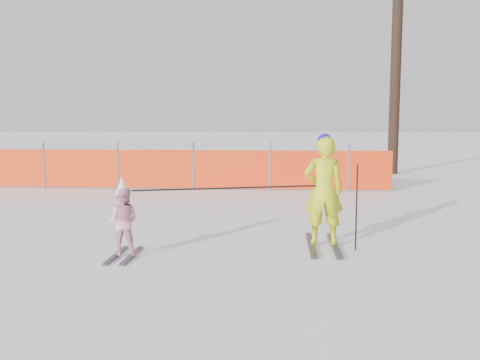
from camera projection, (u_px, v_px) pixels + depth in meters
name	position (u px, v px, depth m)	size (l,w,h in m)	color
ground	(237.00, 257.00, 7.29)	(120.00, 120.00, 0.00)	white
adult	(324.00, 191.00, 7.80)	(0.59, 1.48, 1.67)	black
child	(123.00, 220.00, 7.26)	(0.45, 0.96, 1.11)	black
ski_poles	(269.00, 194.00, 7.53)	(3.11, 0.73, 1.25)	black
safety_fence	(99.00, 168.00, 14.07)	(15.12, 0.06, 1.25)	#595960
tree_trunks	(429.00, 68.00, 17.40)	(3.94, 0.89, 7.28)	black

